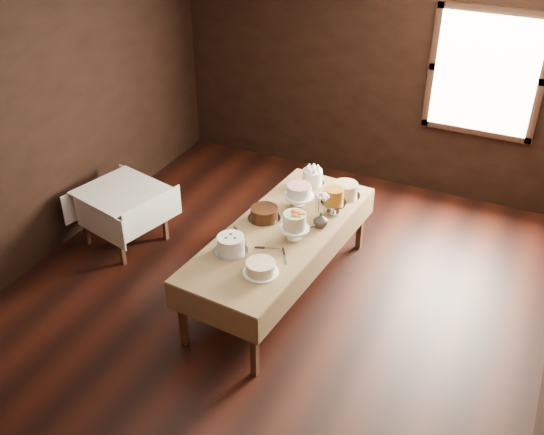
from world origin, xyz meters
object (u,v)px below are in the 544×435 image
(cake_meringue, at_px, (313,177))
(display_table, at_px, (281,235))
(cake_speckled, at_px, (345,190))
(cake_server_a, at_px, (273,248))
(cake_chocolate, at_px, (264,214))
(cake_server_b, at_px, (285,259))
(cake_server_c, at_px, (294,215))
(cake_server_d, at_px, (317,226))
(cake_flowers, at_px, (294,227))
(flower_vase, at_px, (321,220))
(cake_cream, at_px, (261,268))
(cake_swirl, at_px, (231,245))
(cake_caramel, at_px, (334,203))
(cake_server_e, at_px, (241,236))
(side_table, at_px, (121,196))
(cake_lattice, at_px, (299,196))

(cake_meringue, bearing_deg, display_table, -85.56)
(cake_speckled, height_order, cake_server_a, cake_speckled)
(cake_chocolate, xyz_separation_m, cake_server_b, (0.45, -0.51, -0.06))
(cake_server_c, relative_size, cake_server_d, 1.00)
(cake_meringue, relative_size, cake_flowers, 0.89)
(cake_flowers, xyz_separation_m, cake_server_d, (0.12, 0.27, -0.12))
(cake_server_a, distance_m, flower_vase, 0.59)
(cake_cream, xyz_separation_m, flower_vase, (0.19, 0.89, 0.02))
(cake_meringue, height_order, cake_flowers, cake_flowers)
(cake_swirl, xyz_separation_m, flower_vase, (0.57, 0.72, -0.00))
(cake_caramel, xyz_separation_m, cake_server_e, (-0.62, -0.74, -0.12))
(cake_server_b, distance_m, cake_server_d, 0.61)
(cake_swirl, bearing_deg, cake_cream, -24.00)
(cake_server_b, relative_size, cake_server_e, 1.00)
(cake_speckled, distance_m, cake_flowers, 0.95)
(cake_caramel, relative_size, cake_server_c, 1.19)
(cake_server_b, bearing_deg, cake_meringue, 161.36)
(cake_speckled, xyz_separation_m, flower_vase, (-0.02, -0.64, 0.00))
(display_table, distance_m, cake_meringue, 0.96)
(cake_meringue, distance_m, cake_chocolate, 0.86)
(cake_chocolate, distance_m, cake_server_d, 0.53)
(cake_swirl, xyz_separation_m, cake_cream, (0.38, -0.17, -0.02))
(cake_caramel, height_order, cake_server_d, cake_caramel)
(cake_flowers, bearing_deg, cake_speckled, 80.33)
(cake_speckled, xyz_separation_m, cake_caramel, (0.01, -0.37, 0.05))
(cake_cream, distance_m, cake_server_e, 0.59)
(side_table, height_order, cake_server_d, cake_server_d)
(cake_cream, xyz_separation_m, cake_server_b, (0.11, 0.27, -0.05))
(cake_swirl, relative_size, cake_server_c, 1.29)
(cake_server_a, distance_m, cake_server_e, 0.36)
(cake_caramel, bearing_deg, cake_server_d, -99.17)
(cake_caramel, distance_m, cake_flowers, 0.59)
(cake_server_d, bearing_deg, cake_chocolate, 154.37)
(cake_speckled, xyz_separation_m, cake_lattice, (-0.36, -0.37, 0.03))
(cake_chocolate, height_order, cake_server_a, cake_chocolate)
(cake_server_c, relative_size, flower_vase, 1.64)
(cake_server_c, height_order, flower_vase, flower_vase)
(cake_flowers, relative_size, cake_server_c, 1.16)
(cake_speckled, xyz_separation_m, cake_chocolate, (-0.55, -0.75, -0.01))
(cake_cream, distance_m, cake_server_d, 0.89)
(cake_server_b, bearing_deg, cake_flowers, 158.97)
(cake_chocolate, bearing_deg, cake_caramel, 34.22)
(cake_flowers, distance_m, cake_swirl, 0.61)
(display_table, xyz_separation_m, cake_lattice, (-0.03, 0.49, 0.15))
(side_table, xyz_separation_m, cake_caramel, (2.24, 0.43, 0.26))
(cake_caramel, relative_size, cake_chocolate, 0.90)
(cake_server_b, bearing_deg, display_table, 178.25)
(display_table, xyz_separation_m, cake_server_c, (0.01, 0.29, 0.06))
(cake_server_b, height_order, cake_server_d, same)
(cake_server_c, xyz_separation_m, flower_vase, (0.30, -0.07, 0.07))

